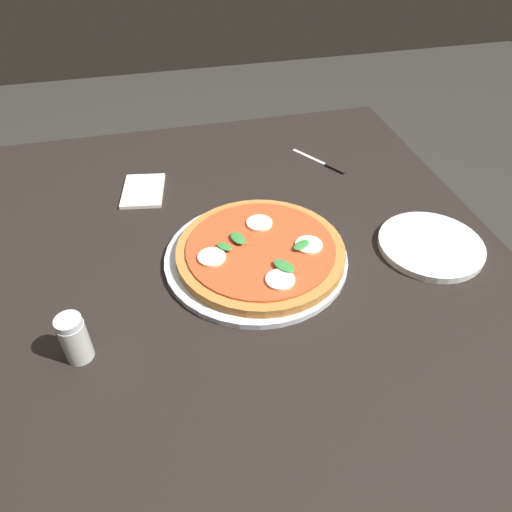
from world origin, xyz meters
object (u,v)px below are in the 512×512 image
(dining_table, at_px, (241,296))
(pizza, at_px, (261,251))
(napkin, at_px, (143,191))
(pepper_shaker, at_px, (74,339))
(plate_white, at_px, (431,245))
(knife, at_px, (325,164))
(serving_tray, at_px, (256,258))

(dining_table, bearing_deg, pizza, 76.90)
(pizza, bearing_deg, napkin, -144.85)
(dining_table, xyz_separation_m, pepper_shaker, (0.16, -0.29, 0.14))
(pepper_shaker, bearing_deg, dining_table, 118.80)
(pizza, relative_size, plate_white, 1.56)
(pizza, height_order, knife, pizza)
(serving_tray, height_order, napkin, serving_tray)
(napkin, distance_m, pepper_shaker, 0.46)
(pepper_shaker, bearing_deg, pizza, 114.67)
(plate_white, bearing_deg, dining_table, -98.07)
(plate_white, distance_m, knife, 0.36)
(dining_table, xyz_separation_m, serving_tray, (0.01, 0.03, 0.10))
(pizza, bearing_deg, dining_table, -103.10)
(dining_table, distance_m, pepper_shaker, 0.36)
(dining_table, bearing_deg, pepper_shaker, -61.20)
(serving_tray, relative_size, knife, 2.42)
(pizza, bearing_deg, knife, 141.74)
(dining_table, bearing_deg, plate_white, 81.93)
(pizza, xyz_separation_m, pepper_shaker, (0.15, -0.33, 0.02))
(serving_tray, xyz_separation_m, knife, (-0.30, 0.25, -0.00))
(serving_tray, relative_size, plate_white, 1.71)
(knife, bearing_deg, plate_white, 15.03)
(pizza, xyz_separation_m, plate_white, (0.04, 0.33, -0.02))
(knife, bearing_deg, pepper_shaker, -51.30)
(pizza, distance_m, pepper_shaker, 0.36)
(serving_tray, relative_size, pepper_shaker, 4.09)
(dining_table, distance_m, serving_tray, 0.11)
(knife, xyz_separation_m, pepper_shaker, (0.46, -0.57, 0.04))
(pizza, height_order, pepper_shaker, pepper_shaker)
(serving_tray, distance_m, pepper_shaker, 0.36)
(napkin, height_order, knife, napkin)
(serving_tray, xyz_separation_m, plate_white, (0.05, 0.34, 0.00))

